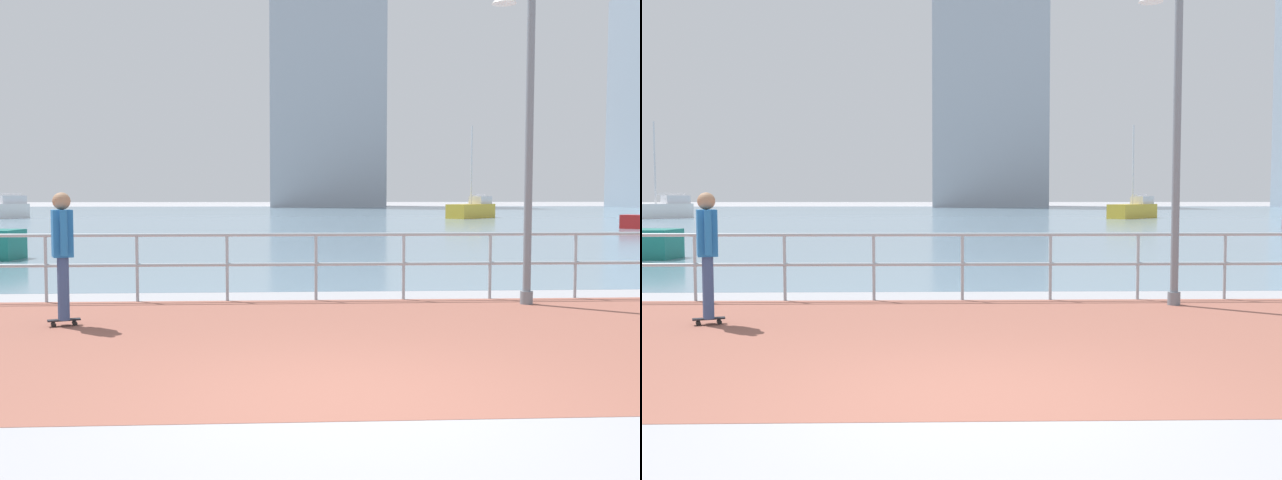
# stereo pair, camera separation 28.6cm
# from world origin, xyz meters

# --- Properties ---
(ground) EXTENTS (220.00, 220.00, 0.00)m
(ground) POSITION_xyz_m (0.00, 40.00, 0.00)
(ground) COLOR #9E9EA3
(brick_paving) EXTENTS (28.00, 6.27, 0.01)m
(brick_paving) POSITION_xyz_m (0.00, 2.56, 0.00)
(brick_paving) COLOR #935647
(brick_paving) RESTS_ON ground
(harbor_water) EXTENTS (180.00, 88.00, 0.00)m
(harbor_water) POSITION_xyz_m (0.00, 50.70, 0.00)
(harbor_water) COLOR #6B899E
(harbor_water) RESTS_ON ground
(waterfront_railing) EXTENTS (25.25, 0.06, 1.07)m
(waterfront_railing) POSITION_xyz_m (0.00, 5.70, 0.74)
(waterfront_railing) COLOR #9EADB7
(waterfront_railing) RESTS_ON ground
(lamppost) EXTENTS (0.77, 0.51, 5.37)m
(lamppost) POSITION_xyz_m (3.05, 5.03, 2.97)
(lamppost) COLOR slate
(lamppost) RESTS_ON ground
(skateboarder) EXTENTS (0.41, 0.55, 1.70)m
(skateboarder) POSITION_xyz_m (-3.33, 3.57, 1.02)
(skateboarder) COLOR black
(skateboarder) RESTS_ON ground
(sailboat_teal) EXTENTS (4.40, 4.42, 6.69)m
(sailboat_teal) POSITION_xyz_m (-20.03, 45.67, 0.64)
(sailboat_teal) COLOR white
(sailboat_teal) RESTS_ON ground
(sailboat_gray) EXTENTS (4.18, 4.32, 6.45)m
(sailboat_gray) POSITION_xyz_m (13.02, 45.25, 0.62)
(sailboat_gray) COLOR gold
(sailboat_gray) RESTS_ON ground
(tower_glass) EXTENTS (14.63, 15.24, 38.84)m
(tower_glass) POSITION_xyz_m (5.69, 93.96, 18.59)
(tower_glass) COLOR #A3A8B2
(tower_glass) RESTS_ON ground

